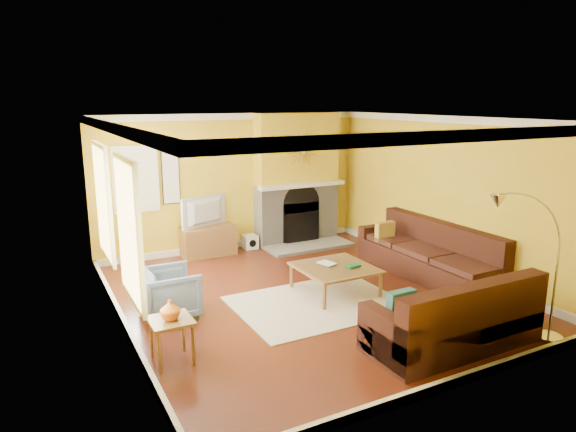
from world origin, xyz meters
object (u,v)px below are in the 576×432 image
coffee_table (335,279)px  media_console (208,241)px  arc_lamp (528,272)px  side_table (172,340)px  armchair (170,293)px  sectional_sofa (399,269)px

coffee_table → media_console: 3.03m
coffee_table → media_console: size_ratio=1.08×
arc_lamp → side_table: bearing=156.4°
coffee_table → media_console: (-1.09, 2.83, 0.06)m
media_console → armchair: armchair is taller
arc_lamp → media_console: bearing=111.0°
armchair → side_table: (-0.32, -1.26, -0.08)m
coffee_table → side_table: side_table is taller
arc_lamp → armchair: bearing=140.2°
sectional_sofa → arc_lamp: size_ratio=2.03×
sectional_sofa → media_console: sectional_sofa is taller
media_console → arc_lamp: size_ratio=0.53×
sectional_sofa → coffee_table: bearing=141.7°
sectional_sofa → media_console: size_ratio=3.86×
coffee_table → media_console: bearing=111.1°
media_console → side_table: bearing=-114.9°
sectional_sofa → coffee_table: size_ratio=3.56×
side_table → armchair: bearing=75.9°
media_console → side_table: (-1.75, -3.77, -0.02)m
coffee_table → arc_lamp: bearing=-69.1°
coffee_table → armchair: size_ratio=1.47×
media_console → side_table: 4.15m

